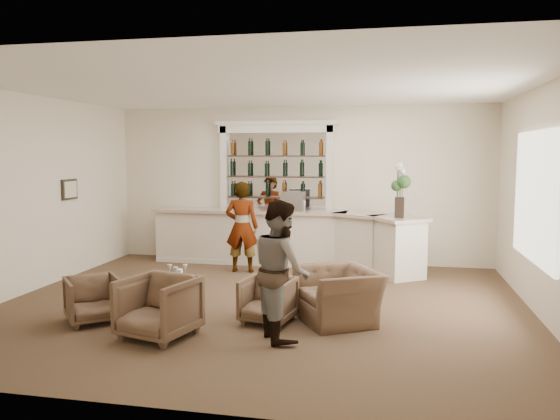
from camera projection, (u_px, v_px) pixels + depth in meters
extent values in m
plane|color=brown|center=(262.00, 305.00, 8.38)|extent=(8.00, 8.00, 0.00)
cube|color=beige|center=(300.00, 185.00, 11.61)|extent=(8.00, 0.04, 3.30)
cube|color=beige|center=(26.00, 194.00, 9.00)|extent=(0.04, 7.00, 3.30)
cube|color=beige|center=(547.00, 203.00, 7.40)|extent=(0.04, 7.00, 3.30)
cube|color=white|center=(261.00, 87.00, 8.03)|extent=(8.00, 7.00, 0.04)
cube|color=white|center=(536.00, 196.00, 7.89)|extent=(0.05, 2.40, 1.90)
cube|color=black|center=(69.00, 189.00, 10.17)|extent=(0.04, 0.46, 0.38)
cube|color=beige|center=(71.00, 189.00, 10.16)|extent=(0.01, 0.38, 0.30)
cube|color=beige|center=(250.00, 237.00, 11.59)|extent=(4.00, 0.70, 1.08)
cube|color=#C4AB99|center=(250.00, 211.00, 11.51)|extent=(4.10, 0.82, 0.06)
cube|color=beige|center=(361.00, 243.00, 10.89)|extent=(1.12, 1.04, 1.08)
cube|color=#C4AB99|center=(362.00, 215.00, 10.82)|extent=(1.27, 1.19, 0.06)
cube|color=beige|center=(397.00, 248.00, 10.25)|extent=(1.08, 1.14, 1.08)
cube|color=#C4AB99|center=(398.00, 218.00, 10.17)|extent=(1.24, 1.29, 0.06)
cube|color=beige|center=(247.00, 263.00, 11.32)|extent=(4.00, 0.06, 0.10)
cube|color=white|center=(277.00, 171.00, 11.66)|extent=(2.15, 0.02, 1.65)
cube|color=beige|center=(224.00, 193.00, 11.89)|extent=(0.14, 0.16, 2.90)
cube|color=beige|center=(330.00, 195.00, 11.43)|extent=(0.14, 0.16, 2.90)
cube|color=beige|center=(276.00, 129.00, 11.51)|extent=(2.52, 0.16, 0.18)
cube|color=beige|center=(276.00, 123.00, 11.50)|extent=(2.64, 0.20, 0.08)
cube|color=#312018|center=(276.00, 198.00, 11.62)|extent=(2.05, 0.20, 0.03)
cube|color=#312018|center=(275.00, 177.00, 11.57)|extent=(2.05, 0.20, 0.03)
cube|color=#312018|center=(275.00, 156.00, 11.52)|extent=(2.05, 0.20, 0.03)
cylinder|color=brown|center=(177.00, 296.00, 7.94)|extent=(0.59, 0.59, 0.50)
imported|color=gray|center=(242.00, 227.00, 10.64)|extent=(0.69, 0.48, 1.78)
imported|color=gray|center=(281.00, 269.00, 6.82)|extent=(0.99, 1.07, 1.75)
imported|color=brown|center=(93.00, 299.00, 7.51)|extent=(0.97, 0.97, 0.64)
imported|color=brown|center=(158.00, 307.00, 6.88)|extent=(1.03, 1.05, 0.78)
imported|color=brown|center=(268.00, 300.00, 7.50)|extent=(0.78, 0.79, 0.62)
imported|color=brown|center=(339.00, 295.00, 7.55)|extent=(1.41, 1.46, 0.73)
cube|color=#B0B0B4|center=(293.00, 201.00, 11.15)|extent=(0.46, 0.39, 0.40)
cube|color=black|center=(399.00, 207.00, 10.04)|extent=(0.17, 0.17, 0.38)
cube|color=white|center=(179.00, 273.00, 8.05)|extent=(0.08, 0.08, 0.12)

